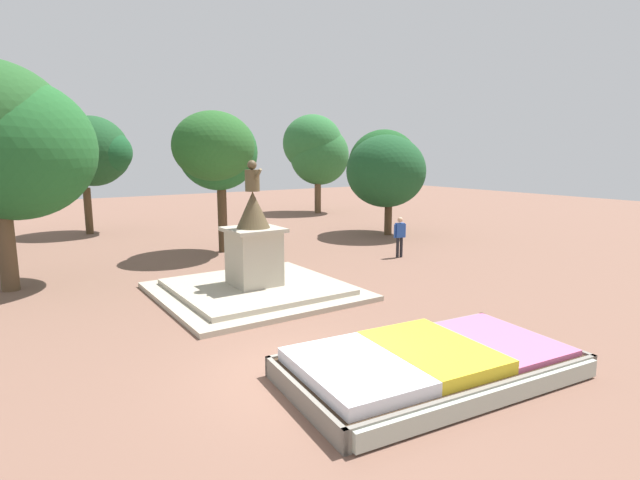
# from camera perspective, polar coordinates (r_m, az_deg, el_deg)

# --- Properties ---
(ground_plane) EXTENTS (92.90, 92.90, 0.00)m
(ground_plane) POSITION_cam_1_polar(r_m,az_deg,el_deg) (10.60, -1.25, -15.28)
(ground_plane) COLOR brown
(flower_planter) EXTENTS (6.32, 3.83, 0.65)m
(flower_planter) POSITION_cam_1_polar(r_m,az_deg,el_deg) (10.64, 12.28, -13.71)
(flower_planter) COLOR #38281C
(flower_planter) RESTS_ON ground_plane
(statue_monument) EXTENTS (5.91, 5.91, 4.30)m
(statue_monument) POSITION_cam_1_polar(r_m,az_deg,el_deg) (16.27, -7.51, -3.66)
(statue_monument) COLOR #B0A692
(statue_monument) RESTS_ON ground_plane
(pedestrian_with_handbag) EXTENTS (0.55, 0.31, 1.78)m
(pedestrian_with_handbag) POSITION_cam_1_polar(r_m,az_deg,el_deg) (21.98, 9.10, 0.68)
(pedestrian_with_handbag) COLOR black
(pedestrian_with_handbag) RESTS_ON ground_plane
(park_tree_behind_statue) EXTENTS (4.07, 4.26, 6.30)m
(park_tree_behind_statue) POSITION_cam_1_polar(r_m,az_deg,el_deg) (22.76, -11.80, 10.06)
(park_tree_behind_statue) COLOR #4C3823
(park_tree_behind_statue) RESTS_ON ground_plane
(park_tree_far_right) EXTENTS (4.69, 5.03, 5.81)m
(park_tree_far_right) POSITION_cam_1_polar(r_m,az_deg,el_deg) (27.98, 7.41, 8.12)
(park_tree_far_right) COLOR #4C3823
(park_tree_far_right) RESTS_ON ground_plane
(park_tree_street_side) EXTENTS (4.03, 4.30, 6.55)m
(park_tree_street_side) POSITION_cam_1_polar(r_m,az_deg,el_deg) (30.89, -24.26, 9.08)
(park_tree_street_side) COLOR #4C3823
(park_tree_street_side) RESTS_ON ground_plane
(park_tree_distant) EXTENTS (4.83, 4.90, 7.38)m
(park_tree_distant) POSITION_cam_1_polar(r_m,az_deg,el_deg) (38.30, -0.46, 10.32)
(park_tree_distant) COLOR brown
(park_tree_distant) RESTS_ON ground_plane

